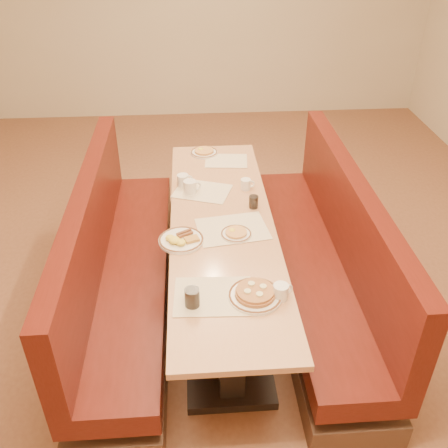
{
  "coord_description": "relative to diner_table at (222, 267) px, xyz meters",
  "views": [
    {
      "loc": [
        -0.19,
        -2.8,
        2.61
      ],
      "look_at": [
        0.0,
        -0.15,
        0.85
      ],
      "focal_mm": 40.0,
      "sensor_mm": 36.0,
      "label": 1
    }
  ],
  "objects": [
    {
      "name": "extra_plate_mid",
      "position": [
        0.08,
        -0.14,
        0.39
      ],
      "size": [
        0.2,
        0.2,
        0.04
      ],
      "rotation": [
        0.0,
        0.0,
        0.36
      ],
      "color": "white",
      "rests_on": "diner_table"
    },
    {
      "name": "extra_plate_far",
      "position": [
        -0.08,
        1.1,
        0.39
      ],
      "size": [
        0.23,
        0.23,
        0.05
      ],
      "rotation": [
        0.0,
        0.0,
        -0.14
      ],
      "color": "white",
      "rests_on": "diner_table"
    },
    {
      "name": "booth_right",
      "position": [
        0.73,
        0.0,
        -0.01
      ],
      "size": [
        0.55,
        2.5,
        1.05
      ],
      "color": "#4C3326",
      "rests_on": "ground"
    },
    {
      "name": "diner_table",
      "position": [
        0.0,
        0.0,
        0.0
      ],
      "size": [
        0.7,
        2.5,
        0.75
      ],
      "color": "black",
      "rests_on": "ground"
    },
    {
      "name": "coffee_mug_c",
      "position": [
        0.21,
        0.47,
        0.42
      ],
      "size": [
        0.11,
        0.08,
        0.08
      ],
      "rotation": [
        0.0,
        0.0,
        -0.03
      ],
      "color": "white",
      "rests_on": "diner_table"
    },
    {
      "name": "soda_tumbler_near",
      "position": [
        -0.22,
        -0.79,
        0.43
      ],
      "size": [
        0.08,
        0.08,
        0.11
      ],
      "color": "black",
      "rests_on": "diner_table"
    },
    {
      "name": "coffee_mug_d",
      "position": [
        -0.26,
        0.55,
        0.42
      ],
      "size": [
        0.12,
        0.09,
        0.09
      ],
      "rotation": [
        0.0,
        0.0,
        0.3
      ],
      "color": "white",
      "rests_on": "diner_table"
    },
    {
      "name": "coffee_mug_a",
      "position": [
        0.27,
        -0.76,
        0.42
      ],
      "size": [
        0.12,
        0.09,
        0.09
      ],
      "rotation": [
        0.0,
        0.0,
        0.4
      ],
      "color": "white",
      "rests_on": "diner_table"
    },
    {
      "name": "placemat_near_left",
      "position": [
        -0.1,
        -0.73,
        0.38
      ],
      "size": [
        0.45,
        0.35,
        0.0
      ],
      "primitive_type": "cube",
      "rotation": [
        0.0,
        0.0,
        -0.05
      ],
      "color": "#F2E4BD",
      "rests_on": "diner_table"
    },
    {
      "name": "coffee_mug_b",
      "position": [
        -0.21,
        0.44,
        0.43
      ],
      "size": [
        0.13,
        0.09,
        0.1
      ],
      "rotation": [
        0.0,
        0.0,
        0.22
      ],
      "color": "white",
      "rests_on": "diner_table"
    },
    {
      "name": "placemat_far_left",
      "position": [
        -0.12,
        0.45,
        0.38
      ],
      "size": [
        0.48,
        0.42,
        0.0
      ],
      "primitive_type": "cube",
      "rotation": [
        0.0,
        0.0,
        -0.34
      ],
      "color": "#F2E4BD",
      "rests_on": "diner_table"
    },
    {
      "name": "placemat_far_right",
      "position": [
        0.1,
        0.94,
        0.38
      ],
      "size": [
        0.37,
        0.29,
        0.0
      ],
      "primitive_type": "cube",
      "rotation": [
        0.0,
        0.0,
        -0.09
      ],
      "color": "#F2E4BD",
      "rests_on": "diner_table"
    },
    {
      "name": "pancake_plate",
      "position": [
        0.13,
        -0.75,
        0.4
      ],
      "size": [
        0.3,
        0.3,
        0.07
      ],
      "rotation": [
        0.0,
        0.0,
        -0.08
      ],
      "color": "white",
      "rests_on": "diner_table"
    },
    {
      "name": "room_envelope",
      "position": [
        0.0,
        0.0,
        1.56
      ],
      "size": [
        6.04,
        8.04,
        2.82
      ],
      "color": "beige",
      "rests_on": "ground"
    },
    {
      "name": "booth_left",
      "position": [
        -0.73,
        0.0,
        -0.01
      ],
      "size": [
        0.55,
        2.5,
        1.05
      ],
      "color": "#4C3326",
      "rests_on": "ground"
    },
    {
      "name": "soda_tumbler_mid",
      "position": [
        0.24,
        0.2,
        0.42
      ],
      "size": [
        0.07,
        0.07,
        0.09
      ],
      "color": "black",
      "rests_on": "diner_table"
    },
    {
      "name": "eggs_plate",
      "position": [
        -0.28,
        -0.19,
        0.39
      ],
      "size": [
        0.29,
        0.29,
        0.06
      ],
      "rotation": [
        0.0,
        0.0,
        0.34
      ],
      "color": "white",
      "rests_on": "diner_table"
    },
    {
      "name": "placemat_near_right",
      "position": [
        0.06,
        -0.07,
        0.38
      ],
      "size": [
        0.5,
        0.41,
        0.0
      ],
      "primitive_type": "cube",
      "rotation": [
        0.0,
        0.0,
        0.14
      ],
      "color": "#F2E4BD",
      "rests_on": "diner_table"
    },
    {
      "name": "ground",
      "position": [
        0.0,
        0.0,
        -0.37
      ],
      "size": [
        8.0,
        8.0,
        0.0
      ],
      "primitive_type": "plane",
      "color": "#9E6647",
      "rests_on": "ground"
    }
  ]
}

